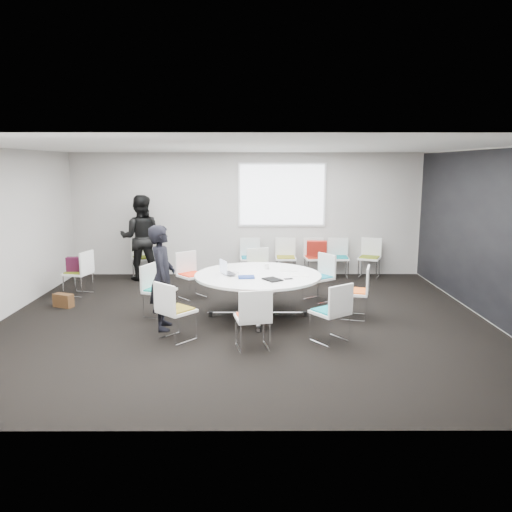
{
  "coord_description": "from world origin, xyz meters",
  "views": [
    {
      "loc": [
        0.17,
        -7.92,
        2.53
      ],
      "look_at": [
        0.2,
        0.4,
        1.0
      ],
      "focal_mm": 35.0,
      "sensor_mm": 36.0,
      "label": 1
    }
  ],
  "objects_px": {
    "person_main": "(162,277)",
    "chair_ring_g": "(253,330)",
    "cup": "(267,266)",
    "maroon_bag": "(77,264)",
    "laptop": "(232,274)",
    "chair_spare_left": "(79,281)",
    "chair_back_d": "(338,265)",
    "person_back": "(141,238)",
    "chair_back_b": "(286,265)",
    "chair_person_back": "(143,266)",
    "chair_ring_d": "(192,284)",
    "chair_back_a": "(251,266)",
    "chair_ring_c": "(261,279)",
    "chair_back_c": "(315,265)",
    "chair_ring_b": "(319,286)",
    "chair_ring_f": "(176,322)",
    "chair_ring_a": "(355,302)",
    "chair_ring_h": "(330,323)",
    "chair_back_e": "(369,265)",
    "chair_ring_e": "(159,300)",
    "brown_bag": "(63,300)",
    "conference_table": "(258,286)"
  },
  "relations": [
    {
      "from": "person_main",
      "to": "chair_ring_g",
      "type": "bearing_deg",
      "value": -128.46
    },
    {
      "from": "cup",
      "to": "maroon_bag",
      "type": "xyz_separation_m",
      "value": [
        -3.67,
        0.99,
        -0.16
      ]
    },
    {
      "from": "person_main",
      "to": "laptop",
      "type": "relative_size",
      "value": 4.54
    },
    {
      "from": "chair_spare_left",
      "to": "cup",
      "type": "distance_m",
      "value": 3.82
    },
    {
      "from": "chair_back_d",
      "to": "person_back",
      "type": "bearing_deg",
      "value": 5.74
    },
    {
      "from": "chair_ring_g",
      "to": "chair_back_b",
      "type": "height_order",
      "value": "same"
    },
    {
      "from": "chair_back_b",
      "to": "chair_person_back",
      "type": "distance_m",
      "value": 3.23
    },
    {
      "from": "chair_ring_d",
      "to": "chair_back_a",
      "type": "distance_m",
      "value": 2.07
    },
    {
      "from": "chair_ring_c",
      "to": "laptop",
      "type": "height_order",
      "value": "chair_ring_c"
    },
    {
      "from": "chair_back_c",
      "to": "person_back",
      "type": "distance_m",
      "value": 3.95
    },
    {
      "from": "chair_ring_b",
      "to": "chair_ring_c",
      "type": "relative_size",
      "value": 1.0
    },
    {
      "from": "chair_ring_f",
      "to": "laptop",
      "type": "height_order",
      "value": "chair_ring_f"
    },
    {
      "from": "chair_ring_a",
      "to": "chair_ring_b",
      "type": "relative_size",
      "value": 1.0
    },
    {
      "from": "chair_back_d",
      "to": "chair_person_back",
      "type": "relative_size",
      "value": 1.0
    },
    {
      "from": "chair_ring_h",
      "to": "chair_spare_left",
      "type": "relative_size",
      "value": 1.0
    },
    {
      "from": "chair_ring_d",
      "to": "chair_back_c",
      "type": "bearing_deg",
      "value": 173.7
    },
    {
      "from": "chair_ring_b",
      "to": "laptop",
      "type": "xyz_separation_m",
      "value": [
        -1.58,
        -0.99,
        0.47
      ]
    },
    {
      "from": "chair_back_e",
      "to": "person_back",
      "type": "bearing_deg",
      "value": 25.07
    },
    {
      "from": "person_main",
      "to": "chair_ring_h",
      "type": "bearing_deg",
      "value": -109.46
    },
    {
      "from": "chair_ring_e",
      "to": "chair_back_c",
      "type": "xyz_separation_m",
      "value": [
        2.99,
        2.95,
        0.0
      ]
    },
    {
      "from": "chair_back_b",
      "to": "chair_back_c",
      "type": "xyz_separation_m",
      "value": [
        0.67,
        -0.0,
        0.0
      ]
    },
    {
      "from": "chair_back_c",
      "to": "laptop",
      "type": "distance_m",
      "value": 3.49
    },
    {
      "from": "chair_back_b",
      "to": "laptop",
      "type": "relative_size",
      "value": 2.45
    },
    {
      "from": "chair_ring_h",
      "to": "chair_spare_left",
      "type": "height_order",
      "value": "same"
    },
    {
      "from": "cup",
      "to": "laptop",
      "type": "bearing_deg",
      "value": -143.7
    },
    {
      "from": "chair_ring_d",
      "to": "chair_spare_left",
      "type": "bearing_deg",
      "value": -46.26
    },
    {
      "from": "chair_back_b",
      "to": "chair_back_c",
      "type": "relative_size",
      "value": 1.0
    },
    {
      "from": "chair_person_back",
      "to": "maroon_bag",
      "type": "xyz_separation_m",
      "value": [
        -0.93,
        -1.55,
        0.34
      ]
    },
    {
      "from": "chair_ring_d",
      "to": "chair_spare_left",
      "type": "xyz_separation_m",
      "value": [
        -2.24,
        0.21,
        0.0
      ]
    },
    {
      "from": "chair_spare_left",
      "to": "person_back",
      "type": "xyz_separation_m",
      "value": [
        0.92,
        1.39,
        0.66
      ]
    },
    {
      "from": "chair_ring_a",
      "to": "chair_back_e",
      "type": "xyz_separation_m",
      "value": [
        0.93,
        3.07,
        0.0
      ]
    },
    {
      "from": "chair_ring_f",
      "to": "chair_back_e",
      "type": "height_order",
      "value": "same"
    },
    {
      "from": "chair_back_a",
      "to": "chair_spare_left",
      "type": "relative_size",
      "value": 1.0
    },
    {
      "from": "chair_person_back",
      "to": "maroon_bag",
      "type": "height_order",
      "value": "chair_person_back"
    },
    {
      "from": "chair_ring_h",
      "to": "chair_back_e",
      "type": "distance_m",
      "value": 4.47
    },
    {
      "from": "chair_spare_left",
      "to": "person_back",
      "type": "distance_m",
      "value": 1.79
    },
    {
      "from": "chair_ring_f",
      "to": "chair_back_d",
      "type": "relative_size",
      "value": 1.0
    },
    {
      "from": "chair_ring_g",
      "to": "brown_bag",
      "type": "bearing_deg",
      "value": 136.76
    },
    {
      "from": "chair_ring_g",
      "to": "person_back",
      "type": "relative_size",
      "value": 0.47
    },
    {
      "from": "chair_back_d",
      "to": "chair_back_e",
      "type": "xyz_separation_m",
      "value": [
        0.7,
        -0.0,
        0.0
      ]
    },
    {
      "from": "conference_table",
      "to": "chair_back_b",
      "type": "distance_m",
      "value": 3.06
    },
    {
      "from": "conference_table",
      "to": "chair_ring_e",
      "type": "height_order",
      "value": "chair_ring_e"
    },
    {
      "from": "chair_ring_b",
      "to": "cup",
      "type": "distance_m",
      "value": 1.24
    },
    {
      "from": "chair_ring_d",
      "to": "person_back",
      "type": "bearing_deg",
      "value": -91.43
    },
    {
      "from": "chair_person_back",
      "to": "chair_ring_b",
      "type": "bearing_deg",
      "value": 128.82
    },
    {
      "from": "person_main",
      "to": "person_back",
      "type": "height_order",
      "value": "person_back"
    },
    {
      "from": "chair_back_a",
      "to": "maroon_bag",
      "type": "height_order",
      "value": "chair_back_a"
    },
    {
      "from": "conference_table",
      "to": "chair_ring_a",
      "type": "distance_m",
      "value": 1.64
    },
    {
      "from": "chair_back_e",
      "to": "conference_table",
      "type": "bearing_deg",
      "value": 72.4
    },
    {
      "from": "chair_back_c",
      "to": "chair_back_b",
      "type": "bearing_deg",
      "value": -5.9
    }
  ]
}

